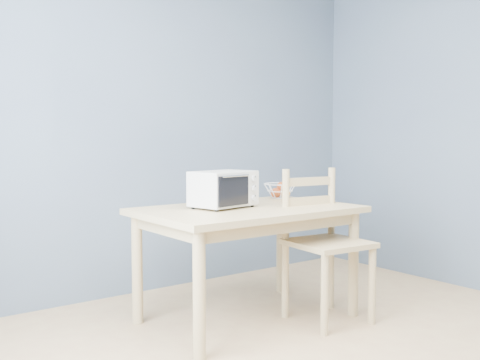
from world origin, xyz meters
TOP-DOWN VIEW (x-y plane):
  - room at (0.00, 0.00)m, footprint 4.01×4.51m
  - dining_table at (0.10, 1.22)m, footprint 1.40×0.90m
  - toaster_oven at (-0.05, 1.30)m, footprint 0.45×0.37m
  - fruit_basket at (0.64, 1.52)m, footprint 0.29×0.29m
  - dining_chair at (0.51, 0.93)m, footprint 0.51×0.51m

SIDE VIEW (x-z plane):
  - dining_chair at x=0.51m, z-range -0.01..0.99m
  - dining_table at x=0.10m, z-range 0.27..1.02m
  - fruit_basket at x=0.64m, z-range 0.75..0.88m
  - toaster_oven at x=-0.05m, z-range 0.76..1.00m
  - room at x=0.00m, z-range -0.01..2.61m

